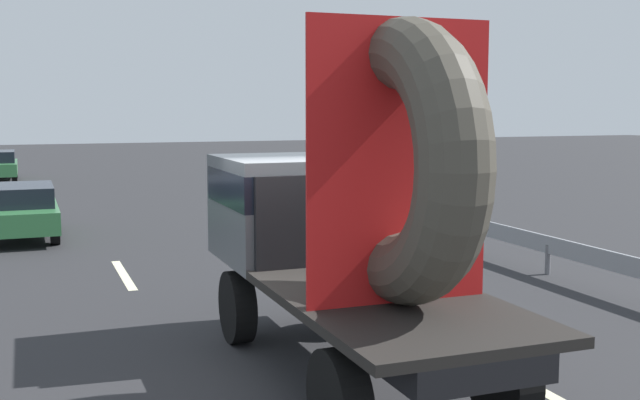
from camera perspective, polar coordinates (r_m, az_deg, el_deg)
ground_plane at (r=9.40m, az=-0.64°, el=-12.01°), size 120.00×120.00×0.00m
flatbed_truck at (r=8.86m, az=1.48°, el=-1.05°), size 2.02×5.51×3.88m
distant_sedan at (r=19.33m, az=-21.20°, el=-0.67°), size 1.64×3.83×1.25m
guardrail at (r=15.99m, az=13.00°, el=-2.37°), size 0.10×12.68×0.71m
lane_dash_left_far at (r=14.64m, az=-14.25°, el=-5.34°), size 0.16×2.66×0.01m
lane_dash_right_far at (r=15.05m, az=-0.72°, el=-4.79°), size 0.16×2.24×0.01m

